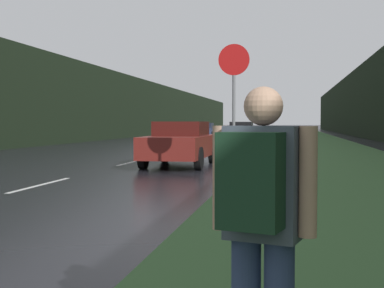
{
  "coord_description": "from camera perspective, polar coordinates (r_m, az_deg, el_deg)",
  "views": [
    {
      "loc": [
        5.58,
        1.2,
        1.43
      ],
      "look_at": [
        2.87,
        15.98,
        0.82
      ],
      "focal_mm": 50.0,
      "sensor_mm": 36.0,
      "label": 1
    }
  ],
  "objects": [
    {
      "name": "grass_verge",
      "position": [
        38.85,
        12.65,
        0.17
      ],
      "size": [
        6.0,
        240.0,
        0.02
      ],
      "primitive_type": "cube",
      "color": "#33562D",
      "rests_on": "ground_plane"
    },
    {
      "name": "lane_stripe_c",
      "position": [
        12.7,
        -15.81,
        -4.21
      ],
      "size": [
        0.12,
        3.0,
        0.01
      ],
      "primitive_type": "cube",
      "color": "silver",
      "rests_on": "ground_plane"
    },
    {
      "name": "lane_stripe_d",
      "position": [
        19.2,
        -6.55,
        -1.95
      ],
      "size": [
        0.12,
        3.0,
        0.01
      ],
      "primitive_type": "cube",
      "color": "silver",
      "rests_on": "ground_plane"
    },
    {
      "name": "lane_stripe_e",
      "position": [
        25.97,
        -2.04,
        -0.83
      ],
      "size": [
        0.12,
        3.0,
        0.01
      ],
      "primitive_type": "cube",
      "color": "silver",
      "rests_on": "ground_plane"
    },
    {
      "name": "lane_stripe_f",
      "position": [
        32.83,
        0.59,
        -0.17
      ],
      "size": [
        0.12,
        3.0,
        0.01
      ],
      "primitive_type": "cube",
      "color": "silver",
      "rests_on": "ground_plane"
    },
    {
      "name": "treeline_far_side",
      "position": [
        51.28,
        -7.46,
        3.96
      ],
      "size": [
        2.0,
        140.0,
        5.83
      ],
      "primitive_type": "cube",
      "color": "black",
      "rests_on": "ground_plane"
    },
    {
      "name": "treeline_near_side",
      "position": [
        49.42,
        19.21,
        4.53
      ],
      "size": [
        2.0,
        140.0,
        6.9
      ],
      "primitive_type": "cube",
      "color": "black",
      "rests_on": "ground_plane"
    },
    {
      "name": "stop_sign",
      "position": [
        12.2,
        4.48,
        4.86
      ],
      "size": [
        0.71,
        0.07,
        3.2
      ],
      "color": "slate",
      "rests_on": "ground_plane"
    },
    {
      "name": "hitchhiker_with_backpack",
      "position": [
        2.79,
        7.31,
        -7.99
      ],
      "size": [
        0.54,
        0.47,
        1.61
      ],
      "rotation": [
        0.0,
        0.0,
        -0.26
      ],
      "color": "navy",
      "rests_on": "ground_plane"
    },
    {
      "name": "car_passing_near",
      "position": [
        17.5,
        -1.24,
        0.1
      ],
      "size": [
        1.92,
        4.57,
        1.46
      ],
      "rotation": [
        0.0,
        0.0,
        3.14
      ],
      "color": "maroon",
      "rests_on": "ground_plane"
    },
    {
      "name": "car_passing_far",
      "position": [
        39.56,
        5.28,
        1.35
      ],
      "size": [
        1.94,
        4.67,
        1.47
      ],
      "rotation": [
        0.0,
        0.0,
        3.14
      ],
      "color": "black",
      "rests_on": "ground_plane"
    },
    {
      "name": "car_oncoming",
      "position": [
        48.42,
        1.3,
        1.46
      ],
      "size": [
        1.9,
        4.13,
        1.39
      ],
      "color": "#2D3856",
      "rests_on": "ground_plane"
    }
  ]
}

